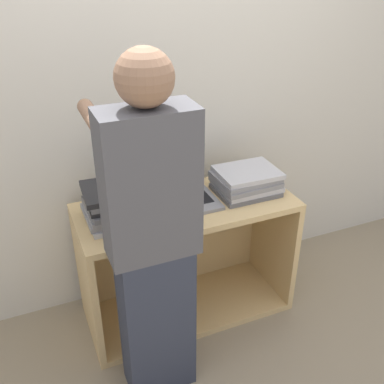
% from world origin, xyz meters
% --- Properties ---
extents(ground_plane, '(12.00, 12.00, 0.00)m').
position_xyz_m(ground_plane, '(0.00, 0.00, 0.00)').
color(ground_plane, gray).
extents(wall_back, '(8.00, 0.05, 2.40)m').
position_xyz_m(wall_back, '(0.00, 0.64, 1.20)').
color(wall_back, beige).
rests_on(wall_back, ground_plane).
extents(cart, '(1.23, 0.53, 0.77)m').
position_xyz_m(cart, '(0.00, 0.34, 0.39)').
color(cart, tan).
rests_on(cart, ground_plane).
extents(laptop_open, '(0.35, 0.37, 0.29)m').
position_xyz_m(laptop_open, '(0.00, 0.33, 0.83)').
color(laptop_open, gray).
rests_on(laptop_open, cart).
extents(laptop_stack_left, '(0.37, 0.30, 0.19)m').
position_xyz_m(laptop_stack_left, '(-0.38, 0.27, 0.87)').
color(laptop_stack_left, '#B7B7BC').
rests_on(laptop_stack_left, cart).
extents(laptop_stack_right, '(0.37, 0.30, 0.14)m').
position_xyz_m(laptop_stack_right, '(0.38, 0.27, 0.84)').
color(laptop_stack_right, slate).
rests_on(laptop_stack_right, cart).
extents(person, '(0.40, 0.53, 1.73)m').
position_xyz_m(person, '(-0.34, -0.16, 0.88)').
color(person, '#2D3342').
rests_on(person, ground_plane).
extents(inventory_tag, '(0.06, 0.02, 0.01)m').
position_xyz_m(inventory_tag, '(-0.38, 0.20, 0.97)').
color(inventory_tag, red).
rests_on(inventory_tag, laptop_stack_left).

